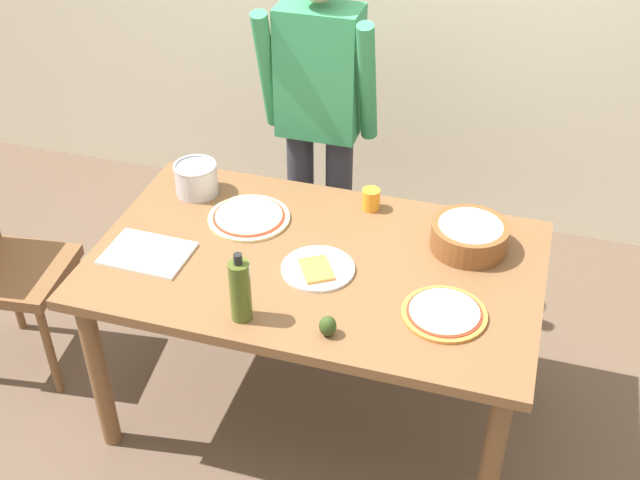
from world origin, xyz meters
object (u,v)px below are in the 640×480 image
at_px(dining_table, 316,279).
at_px(cup_orange, 371,199).
at_px(pizza_cooked_on_tray, 444,313).
at_px(steel_pot, 196,178).
at_px(pizza_raw_on_board, 249,217).
at_px(avocado, 328,326).
at_px(olive_oil_bottle, 240,290).
at_px(cutting_board_white, 148,253).
at_px(plate_with_slice, 318,269).
at_px(person_cook, 319,113).
at_px(popcorn_bowl, 470,234).

bearing_deg(dining_table, cup_orange, 73.75).
height_order(pizza_cooked_on_tray, steel_pot, steel_pot).
height_order(pizza_raw_on_board, avocado, avocado).
bearing_deg(avocado, olive_oil_bottle, -179.77).
bearing_deg(cutting_board_white, plate_with_slice, 8.15).
bearing_deg(olive_oil_bottle, person_cook, 93.78).
distance_m(popcorn_bowl, cup_orange, 0.43).
height_order(pizza_raw_on_board, popcorn_bowl, popcorn_bowl).
xyz_separation_m(plate_with_slice, olive_oil_bottle, (-0.17, -0.31, 0.11)).
bearing_deg(popcorn_bowl, pizza_cooked_on_tray, -93.06).
relative_size(person_cook, plate_with_slice, 6.23).
distance_m(dining_table, plate_with_slice, 0.12).
bearing_deg(cup_orange, cutting_board_white, -143.18).
distance_m(person_cook, pizza_raw_on_board, 0.62).
bearing_deg(popcorn_bowl, steel_pot, 176.77).
height_order(pizza_cooked_on_tray, olive_oil_bottle, olive_oil_bottle).
relative_size(dining_table, person_cook, 0.99).
bearing_deg(olive_oil_bottle, pizza_raw_on_board, 108.51).
height_order(plate_with_slice, avocado, avocado).
bearing_deg(popcorn_bowl, cup_orange, 159.76).
bearing_deg(olive_oil_bottle, cup_orange, 71.38).
height_order(plate_with_slice, cutting_board_white, plate_with_slice).
xyz_separation_m(dining_table, avocado, (0.15, -0.36, 0.13)).
bearing_deg(plate_with_slice, dining_table, 112.27).
distance_m(plate_with_slice, popcorn_bowl, 0.57).
distance_m(plate_with_slice, cup_orange, 0.44).
xyz_separation_m(pizza_cooked_on_tray, plate_with_slice, (-0.46, 0.11, -0.00)).
height_order(pizza_raw_on_board, olive_oil_bottle, olive_oil_bottle).
xyz_separation_m(person_cook, cutting_board_white, (-0.37, -0.91, -0.17)).
bearing_deg(pizza_raw_on_board, avocado, -48.62).
bearing_deg(dining_table, cutting_board_white, -165.84).
xyz_separation_m(person_cook, olive_oil_bottle, (0.07, -1.12, -0.07)).
height_order(popcorn_bowl, steel_pot, steel_pot).
bearing_deg(person_cook, cutting_board_white, -112.47).
relative_size(pizza_raw_on_board, cup_orange, 3.70).
distance_m(olive_oil_bottle, cutting_board_white, 0.51).
relative_size(plate_with_slice, avocado, 3.71).
bearing_deg(plate_with_slice, person_cook, 106.33).
relative_size(dining_table, pizza_raw_on_board, 5.09).
relative_size(olive_oil_bottle, cup_orange, 3.01).
distance_m(dining_table, olive_oil_bottle, 0.44).
height_order(plate_with_slice, cup_orange, cup_orange).
relative_size(pizza_cooked_on_tray, popcorn_bowl, 1.01).
relative_size(cup_orange, cutting_board_white, 0.28).
distance_m(pizza_raw_on_board, avocado, 0.71).
bearing_deg(plate_with_slice, pizza_raw_on_board, 146.45).
height_order(pizza_cooked_on_tray, cup_orange, cup_orange).
distance_m(pizza_cooked_on_tray, plate_with_slice, 0.48).
xyz_separation_m(dining_table, cutting_board_white, (-0.59, -0.15, 0.10)).
height_order(steel_pot, cutting_board_white, steel_pot).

